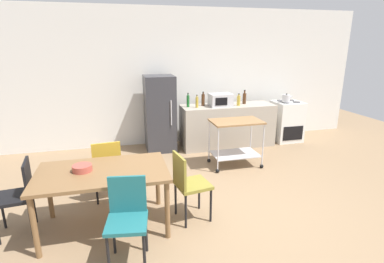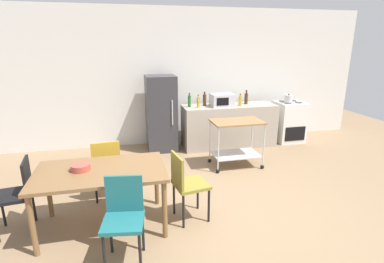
# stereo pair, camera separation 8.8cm
# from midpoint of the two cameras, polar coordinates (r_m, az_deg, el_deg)

# --- Properties ---
(ground_plane) EXTENTS (12.00, 12.00, 0.00)m
(ground_plane) POSITION_cam_midpoint_polar(r_m,az_deg,el_deg) (4.20, 8.00, -14.96)
(ground_plane) COLOR #8C7051
(back_wall) EXTENTS (8.40, 0.12, 2.90)m
(back_wall) POSITION_cam_midpoint_polar(r_m,az_deg,el_deg) (6.70, -1.48, 10.26)
(back_wall) COLOR silver
(back_wall) RESTS_ON ground_plane
(kitchen_counter) EXTENTS (2.00, 0.64, 0.90)m
(kitchen_counter) POSITION_cam_midpoint_polar(r_m,az_deg,el_deg) (6.57, 7.38, 1.10)
(kitchen_counter) COLOR #A89E8E
(kitchen_counter) RESTS_ON ground_plane
(dining_table) EXTENTS (1.50, 0.90, 0.75)m
(dining_table) POSITION_cam_midpoint_polar(r_m,az_deg,el_deg) (3.72, -16.21, -8.12)
(dining_table) COLOR brown
(dining_table) RESTS_ON ground_plane
(chair_olive) EXTENTS (0.46, 0.46, 0.89)m
(chair_olive) POSITION_cam_midpoint_polar(r_m,az_deg,el_deg) (3.78, -0.44, -9.54)
(chair_olive) COLOR olive
(chair_olive) RESTS_ON ground_plane
(chair_black) EXTENTS (0.44, 0.44, 0.89)m
(chair_black) POSITION_cam_midpoint_polar(r_m,az_deg,el_deg) (4.08, -29.57, -9.79)
(chair_black) COLOR black
(chair_black) RESTS_ON ground_plane
(chair_mustard) EXTENTS (0.44, 0.44, 0.89)m
(chair_mustard) POSITION_cam_midpoint_polar(r_m,az_deg,el_deg) (4.43, -15.36, -6.12)
(chair_mustard) COLOR gold
(chair_mustard) RESTS_ON ground_plane
(chair_teal) EXTENTS (0.46, 0.46, 0.89)m
(chair_teal) POSITION_cam_midpoint_polar(r_m,az_deg,el_deg) (3.20, -12.02, -15.12)
(chair_teal) COLOR #1E666B
(chair_teal) RESTS_ON ground_plane
(stove_oven) EXTENTS (0.60, 0.61, 0.92)m
(stove_oven) POSITION_cam_midpoint_polar(r_m,az_deg,el_deg) (7.21, 18.20, 1.81)
(stove_oven) COLOR white
(stove_oven) RESTS_ON ground_plane
(refrigerator) EXTENTS (0.60, 0.63, 1.55)m
(refrigerator) POSITION_cam_midpoint_polar(r_m,az_deg,el_deg) (6.23, -5.45, 3.42)
(refrigerator) COLOR #333338
(refrigerator) RESTS_ON ground_plane
(kitchen_cart) EXTENTS (0.91, 0.57, 0.85)m
(kitchen_cart) POSITION_cam_midpoint_polar(r_m,az_deg,el_deg) (5.46, 8.88, -0.81)
(kitchen_cart) COLOR olive
(kitchen_cart) RESTS_ON ground_plane
(bottle_olive_oil) EXTENTS (0.06, 0.06, 0.29)m
(bottle_olive_oil) POSITION_cam_midpoint_polar(r_m,az_deg,el_deg) (6.21, -0.09, 5.80)
(bottle_olive_oil) COLOR #1E6628
(bottle_olive_oil) RESTS_ON kitchen_counter
(bottle_sparkling_water) EXTENTS (0.06, 0.06, 0.26)m
(bottle_sparkling_water) POSITION_cam_midpoint_polar(r_m,az_deg,el_deg) (6.16, 1.60, 5.57)
(bottle_sparkling_water) COLOR gold
(bottle_sparkling_water) RESTS_ON kitchen_counter
(bottle_sesame_oil) EXTENTS (0.07, 0.07, 0.29)m
(bottle_sesame_oil) POSITION_cam_midpoint_polar(r_m,az_deg,el_deg) (6.35, 2.80, 6.03)
(bottle_sesame_oil) COLOR #4C2D19
(bottle_sesame_oil) RESTS_ON kitchen_counter
(microwave) EXTENTS (0.46, 0.35, 0.26)m
(microwave) POSITION_cam_midpoint_polar(r_m,az_deg,el_deg) (6.32, 6.09, 5.95)
(microwave) COLOR silver
(microwave) RESTS_ON kitchen_counter
(bottle_soy_sauce) EXTENTS (0.07, 0.07, 0.25)m
(bottle_soy_sauce) POSITION_cam_midpoint_polar(r_m,az_deg,el_deg) (6.43, 9.51, 5.79)
(bottle_soy_sauce) COLOR gold
(bottle_soy_sauce) RESTS_ON kitchen_counter
(bottle_wine) EXTENTS (0.08, 0.08, 0.30)m
(bottle_wine) POSITION_cam_midpoint_polar(r_m,az_deg,el_deg) (6.63, 10.60, 6.20)
(bottle_wine) COLOR #4C2D19
(bottle_wine) RESTS_ON kitchen_counter
(fruit_bowl) EXTENTS (0.22, 0.22, 0.07)m
(fruit_bowl) POSITION_cam_midpoint_polar(r_m,az_deg,el_deg) (3.73, -19.72, -6.40)
(fruit_bowl) COLOR #B24C3F
(fruit_bowl) RESTS_ON dining_table
(kettle) EXTENTS (0.24, 0.17, 0.19)m
(kettle) POSITION_cam_midpoint_polar(r_m,az_deg,el_deg) (6.95, 18.17, 5.94)
(kettle) COLOR silver
(kettle) RESTS_ON stove_oven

